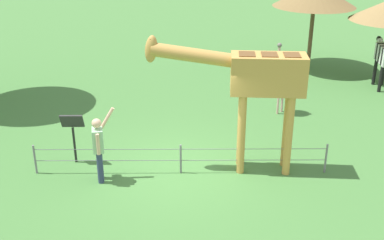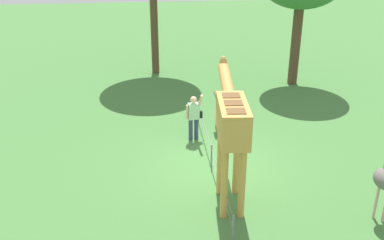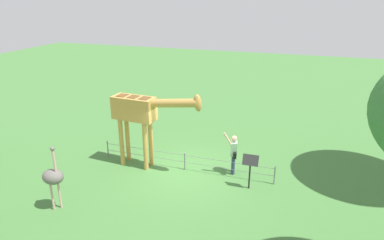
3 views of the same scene
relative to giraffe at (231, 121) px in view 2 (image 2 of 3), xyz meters
name	(u,v)px [view 2 (image 2 of 3)]	position (x,y,z in m)	size (l,w,h in m)	color
ground_plane	(215,166)	(1.71, 0.10, -2.28)	(60.00, 60.00, 0.00)	#427538
giraffe	(231,121)	(0.00, 0.00, 0.00)	(3.72, 0.82, 3.32)	#C69347
visitor	(194,115)	(3.59, 0.56, -1.38)	(0.56, 0.57, 1.77)	navy
info_sign	(217,104)	(4.38, -0.35, -1.33)	(0.56, 0.21, 1.32)	black
wire_fence	(212,155)	(1.71, 0.22, -1.88)	(7.05, 0.05, 0.75)	slate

